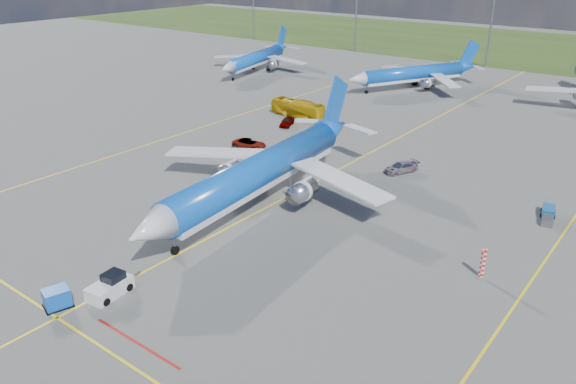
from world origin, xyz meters
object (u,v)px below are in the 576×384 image
Objects in this scene: apron_bus at (298,109)px; baggage_tug_w at (548,214)px; bg_jet_nw at (256,72)px; service_car_b at (249,144)px; bg_jet_nnw at (412,88)px; service_car_a at (287,122)px; service_car_c at (401,167)px; pushback_tug at (110,286)px; uld_container at (57,298)px; warning_post at (483,263)px; baggage_tug_c at (323,117)px; main_airliner at (260,203)px.

apron_bus reaches higher than baggage_tug_w.
bg_jet_nw reaches higher than service_car_b.
bg_jet_nw is 40.25m from bg_jet_nnw.
service_car_a reaches higher than service_car_c.
service_car_c is at bearing -37.41° from service_car_a.
service_car_a is 0.87× the size of service_car_c.
pushback_tug is 4.49m from uld_container.
warning_post is 44.49m from service_car_b.
uld_container is 63.85m from baggage_tug_c.
apron_bus is 2.22× the size of service_car_c.
main_airliner is at bearing -78.56° from service_car_a.
main_airliner is 32.72m from service_car_a.
service_car_c is at bearing 60.16° from main_airliner.
pushback_tug is (-25.38, -23.00, -0.72)m from warning_post.
bg_jet_nw is 3.23× the size of apron_bus.
bg_jet_nnw is at bearing 111.98° from baggage_tug_c.
bg_jet_nnw is at bearing -7.15° from apron_bus.
bg_jet_nnw is 68.64m from main_airliner.
bg_jet_nnw is 95.55m from uld_container.
uld_container reaches higher than baggage_tug_c.
bg_jet_nnw is 52.39m from service_car_c.
service_car_a is at bearing -170.08° from service_car_c.
bg_jet_nw reaches higher than pushback_tug.
uld_container is 0.39× the size of service_car_b.
warning_post is 38.50m from uld_container.
baggage_tug_c is at bearing 107.00° from main_airliner.
service_car_a is 0.87× the size of baggage_tug_c.
service_car_a is (35.14, -32.88, 0.74)m from bg_jet_nw.
baggage_tug_c is at bearing 99.23° from pushback_tug.
baggage_tug_w is at bearing 24.70° from main_airliner.
bg_jet_nw is 6.66× the size of service_car_b.
baggage_tug_w is at bearing -97.10° from service_car_b.
service_car_c is 1.00× the size of baggage_tug_c.
service_car_b is (-16.56, 37.84, -0.03)m from pushback_tug.
apron_bus is 2.25× the size of baggage_tug_w.
baggage_tug_w is (43.49, 2.27, -0.25)m from service_car_b.
main_airliner reaches higher than baggage_tug_c.
service_car_b is (4.73, -18.95, -0.80)m from apron_bus.
main_airliner is (52.35, -60.69, 0.00)m from bg_jet_nw.
baggage_tug_c is (-0.02, 20.35, -0.23)m from service_car_b.
service_car_b is (-41.94, 14.84, -0.75)m from warning_post.
service_car_a is (-44.78, 28.06, -0.76)m from warning_post.
pushback_tug is at bearing -70.13° from bg_jet_nw.
pushback_tug is 1.16× the size of baggage_tug_c.
service_car_a is at bearing 116.38° from main_airliner.
main_airliner reaches higher than warning_post.
service_car_b is at bearing 160.51° from warning_post.
pushback_tug reaches higher than service_car_b.
main_airliner reaches higher than bg_jet_nw.
uld_container is 47.82m from service_car_c.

